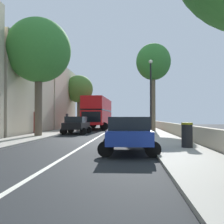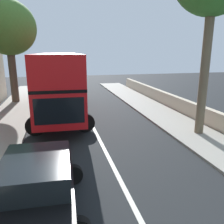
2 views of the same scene
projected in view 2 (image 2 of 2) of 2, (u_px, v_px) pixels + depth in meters
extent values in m
cube|color=red|center=(60.00, 93.00, 15.33)|extent=(2.77, 10.70, 1.70)
cube|color=black|center=(59.00, 79.00, 15.10)|extent=(2.79, 10.59, 0.16)
cube|color=red|center=(58.00, 66.00, 14.89)|extent=(2.77, 10.70, 1.50)
cube|color=black|center=(59.00, 111.00, 10.30)|extent=(2.20, 0.12, 1.19)
cylinder|color=black|center=(85.00, 123.00, 12.43)|extent=(1.01, 0.33, 1.00)
cylinder|color=black|center=(35.00, 126.00, 11.92)|extent=(1.01, 0.33, 1.00)
cylinder|color=black|center=(77.00, 97.00, 19.28)|extent=(1.01, 0.33, 1.00)
cylinder|color=black|center=(45.00, 99.00, 18.76)|extent=(1.01, 0.33, 1.00)
cube|color=black|center=(39.00, 186.00, 6.10)|extent=(1.93, 4.08, 0.60)
cube|color=black|center=(36.00, 170.00, 5.76)|extent=(1.72, 2.26, 0.57)
cylinder|color=black|center=(13.00, 180.00, 7.22)|extent=(0.65, 0.24, 0.64)
cylinder|color=black|center=(73.00, 174.00, 7.57)|extent=(0.65, 0.24, 0.64)
cylinder|color=brown|center=(205.00, 67.00, 11.24)|extent=(0.43, 0.43, 6.66)
cylinder|color=brown|center=(13.00, 73.00, 18.91)|extent=(0.59, 0.59, 4.78)
ellipsoid|color=#47752D|center=(8.00, 28.00, 18.04)|extent=(4.28, 4.28, 4.20)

